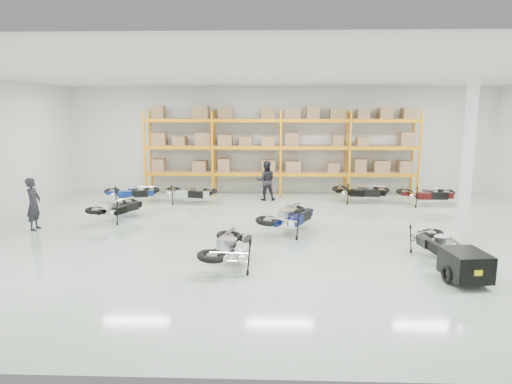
{
  "coord_description": "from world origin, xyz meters",
  "views": [
    {
      "loc": [
        -0.34,
        -12.58,
        3.6
      ],
      "look_at": [
        -0.83,
        0.99,
        1.1
      ],
      "focal_mm": 32.0,
      "sensor_mm": 36.0,
      "label": 1
    }
  ],
  "objects_px": {
    "moto_blue_centre": "(289,212)",
    "person_back": "(266,181)",
    "person_left": "(34,204)",
    "trailer": "(465,265)",
    "moto_back_c": "(361,188)",
    "moto_back_a": "(131,189)",
    "moto_silver_left": "(231,242)",
    "moto_back_b": "(189,189)",
    "moto_back_d": "(427,191)",
    "moto_black_far_left": "(117,204)",
    "moto_touring_right": "(438,238)"
  },
  "relations": [
    {
      "from": "moto_blue_centre",
      "to": "person_back",
      "type": "bearing_deg",
      "value": -51.68
    },
    {
      "from": "person_left",
      "to": "trailer",
      "type": "bearing_deg",
      "value": -112.28
    },
    {
      "from": "moto_back_c",
      "to": "moto_back_a",
      "type": "bearing_deg",
      "value": 98.86
    },
    {
      "from": "moto_silver_left",
      "to": "moto_blue_centre",
      "type": "bearing_deg",
      "value": -108.26
    },
    {
      "from": "moto_silver_left",
      "to": "moto_back_b",
      "type": "relative_size",
      "value": 1.07
    },
    {
      "from": "moto_blue_centre",
      "to": "moto_back_c",
      "type": "distance_m",
      "value": 5.35
    },
    {
      "from": "moto_back_a",
      "to": "person_back",
      "type": "height_order",
      "value": "person_back"
    },
    {
      "from": "moto_back_b",
      "to": "moto_back_d",
      "type": "height_order",
      "value": "moto_back_d"
    },
    {
      "from": "moto_blue_centre",
      "to": "moto_back_a",
      "type": "distance_m",
      "value": 7.15
    },
    {
      "from": "moto_back_b",
      "to": "moto_back_d",
      "type": "distance_m",
      "value": 8.98
    },
    {
      "from": "moto_back_a",
      "to": "moto_blue_centre",
      "type": "bearing_deg",
      "value": -135.05
    },
    {
      "from": "moto_silver_left",
      "to": "moto_back_d",
      "type": "height_order",
      "value": "moto_silver_left"
    },
    {
      "from": "trailer",
      "to": "moto_back_a",
      "type": "distance_m",
      "value": 12.24
    },
    {
      "from": "moto_back_c",
      "to": "moto_silver_left",
      "type": "bearing_deg",
      "value": 155.34
    },
    {
      "from": "moto_back_b",
      "to": "person_back",
      "type": "bearing_deg",
      "value": -66.46
    },
    {
      "from": "moto_blue_centre",
      "to": "person_back",
      "type": "xyz_separation_m",
      "value": [
        -0.76,
        4.83,
        0.16
      ]
    },
    {
      "from": "moto_silver_left",
      "to": "moto_back_c",
      "type": "distance_m",
      "value": 8.57
    },
    {
      "from": "moto_black_far_left",
      "to": "moto_back_b",
      "type": "relative_size",
      "value": 0.99
    },
    {
      "from": "moto_silver_left",
      "to": "person_left",
      "type": "relative_size",
      "value": 1.21
    },
    {
      "from": "moto_touring_right",
      "to": "moto_back_c",
      "type": "distance_m",
      "value": 6.69
    },
    {
      "from": "moto_back_a",
      "to": "moto_back_b",
      "type": "relative_size",
      "value": 1.0
    },
    {
      "from": "moto_back_d",
      "to": "person_back",
      "type": "relative_size",
      "value": 1.19
    },
    {
      "from": "moto_touring_right",
      "to": "trailer",
      "type": "bearing_deg",
      "value": -98.13
    },
    {
      "from": "moto_back_c",
      "to": "person_left",
      "type": "distance_m",
      "value": 11.42
    },
    {
      "from": "moto_back_a",
      "to": "moto_back_b",
      "type": "distance_m",
      "value": 2.22
    },
    {
      "from": "person_back",
      "to": "moto_blue_centre",
      "type": "bearing_deg",
      "value": 95.74
    },
    {
      "from": "moto_back_d",
      "to": "moto_blue_centre",
      "type": "bearing_deg",
      "value": 129.3
    },
    {
      "from": "moto_black_far_left",
      "to": "trailer",
      "type": "bearing_deg",
      "value": 177.22
    },
    {
      "from": "moto_black_far_left",
      "to": "person_back",
      "type": "xyz_separation_m",
      "value": [
        4.77,
        3.48,
        0.24
      ]
    },
    {
      "from": "trailer",
      "to": "moto_back_d",
      "type": "xyz_separation_m",
      "value": [
        1.78,
        7.8,
        0.17
      ]
    },
    {
      "from": "moto_back_a",
      "to": "moto_back_c",
      "type": "xyz_separation_m",
      "value": [
        8.82,
        0.45,
        0.03
      ]
    },
    {
      "from": "moto_touring_right",
      "to": "moto_back_b",
      "type": "bearing_deg",
      "value": 130.76
    },
    {
      "from": "moto_black_far_left",
      "to": "moto_back_a",
      "type": "relative_size",
      "value": 0.99
    },
    {
      "from": "person_back",
      "to": "moto_silver_left",
      "type": "bearing_deg",
      "value": 81.74
    },
    {
      "from": "moto_black_far_left",
      "to": "trailer",
      "type": "relative_size",
      "value": 1.08
    },
    {
      "from": "moto_touring_right",
      "to": "trailer",
      "type": "relative_size",
      "value": 1.03
    },
    {
      "from": "moto_black_far_left",
      "to": "moto_back_d",
      "type": "relative_size",
      "value": 0.95
    },
    {
      "from": "moto_back_a",
      "to": "moto_back_b",
      "type": "height_order",
      "value": "moto_back_a"
    },
    {
      "from": "moto_touring_right",
      "to": "moto_back_a",
      "type": "relative_size",
      "value": 0.95
    },
    {
      "from": "moto_black_far_left",
      "to": "person_left",
      "type": "relative_size",
      "value": 1.13
    },
    {
      "from": "moto_blue_centre",
      "to": "person_back",
      "type": "relative_size",
      "value": 1.29
    },
    {
      "from": "moto_back_a",
      "to": "moto_back_c",
      "type": "height_order",
      "value": "moto_back_c"
    },
    {
      "from": "moto_black_far_left",
      "to": "moto_back_a",
      "type": "distance_m",
      "value": 2.72
    },
    {
      "from": "trailer",
      "to": "moto_back_b",
      "type": "height_order",
      "value": "moto_back_b"
    },
    {
      "from": "trailer",
      "to": "person_left",
      "type": "distance_m",
      "value": 11.8
    },
    {
      "from": "moto_black_far_left",
      "to": "moto_silver_left",
      "type": "bearing_deg",
      "value": 160.67
    },
    {
      "from": "moto_blue_centre",
      "to": "moto_back_c",
      "type": "bearing_deg",
      "value": -93.69
    },
    {
      "from": "moto_silver_left",
      "to": "moto_back_c",
      "type": "bearing_deg",
      "value": -112.35
    },
    {
      "from": "moto_back_a",
      "to": "moto_back_d",
      "type": "relative_size",
      "value": 0.96
    },
    {
      "from": "moto_touring_right",
      "to": "moto_back_a",
      "type": "distance_m",
      "value": 11.28
    }
  ]
}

